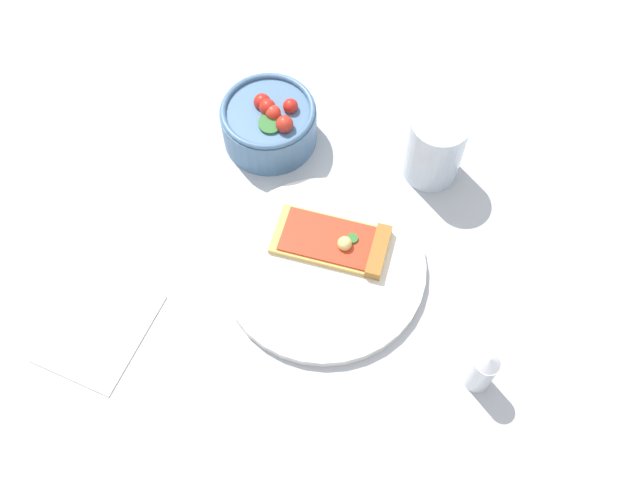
{
  "coord_description": "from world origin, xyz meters",
  "views": [
    {
      "loc": [
        0.28,
        -0.31,
        0.81
      ],
      "look_at": [
        -0.02,
        -0.02,
        0.03
      ],
      "focal_mm": 38.5,
      "sensor_mm": 36.0,
      "label": 1
    }
  ],
  "objects_px": {
    "soda_glass": "(435,149)",
    "pepper_shaker": "(483,371)",
    "pizza_slice_main": "(339,242)",
    "paper_napkin": "(99,328)",
    "salad_bowl": "(269,123)",
    "plate": "(324,266)"
  },
  "relations": [
    {
      "from": "salad_bowl",
      "to": "pizza_slice_main",
      "type": "bearing_deg",
      "value": -16.27
    },
    {
      "from": "pepper_shaker",
      "to": "paper_napkin",
      "type": "bearing_deg",
      "value": -142.27
    },
    {
      "from": "salad_bowl",
      "to": "pepper_shaker",
      "type": "xyz_separation_m",
      "value": [
        0.44,
        -0.06,
        0.0
      ]
    },
    {
      "from": "soda_glass",
      "to": "plate",
      "type": "bearing_deg",
      "value": -88.19
    },
    {
      "from": "pizza_slice_main",
      "to": "paper_napkin",
      "type": "bearing_deg",
      "value": -113.81
    },
    {
      "from": "soda_glass",
      "to": "pepper_shaker",
      "type": "bearing_deg",
      "value": -37.9
    },
    {
      "from": "pepper_shaker",
      "to": "plate",
      "type": "bearing_deg",
      "value": -173.3
    },
    {
      "from": "plate",
      "to": "pepper_shaker",
      "type": "relative_size",
      "value": 3.23
    },
    {
      "from": "plate",
      "to": "soda_glass",
      "type": "height_order",
      "value": "soda_glass"
    },
    {
      "from": "pizza_slice_main",
      "to": "paper_napkin",
      "type": "height_order",
      "value": "pizza_slice_main"
    },
    {
      "from": "salad_bowl",
      "to": "pepper_shaker",
      "type": "height_order",
      "value": "same"
    },
    {
      "from": "salad_bowl",
      "to": "pepper_shaker",
      "type": "relative_size",
      "value": 1.63
    },
    {
      "from": "pizza_slice_main",
      "to": "soda_glass",
      "type": "bearing_deg",
      "value": 90.12
    },
    {
      "from": "pizza_slice_main",
      "to": "pepper_shaker",
      "type": "relative_size",
      "value": 2.02
    },
    {
      "from": "soda_glass",
      "to": "paper_napkin",
      "type": "distance_m",
      "value": 0.49
    },
    {
      "from": "salad_bowl",
      "to": "paper_napkin",
      "type": "relative_size",
      "value": 0.95
    },
    {
      "from": "pizza_slice_main",
      "to": "pepper_shaker",
      "type": "height_order",
      "value": "pepper_shaker"
    },
    {
      "from": "plate",
      "to": "pepper_shaker",
      "type": "xyz_separation_m",
      "value": [
        0.23,
        0.03,
        0.03
      ]
    },
    {
      "from": "pizza_slice_main",
      "to": "soda_glass",
      "type": "distance_m",
      "value": 0.18
    },
    {
      "from": "soda_glass",
      "to": "pepper_shaker",
      "type": "height_order",
      "value": "soda_glass"
    },
    {
      "from": "plate",
      "to": "salad_bowl",
      "type": "bearing_deg",
      "value": 155.81
    },
    {
      "from": "pizza_slice_main",
      "to": "soda_glass",
      "type": "xyz_separation_m",
      "value": [
        -0.0,
        0.18,
        0.03
      ]
    }
  ]
}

